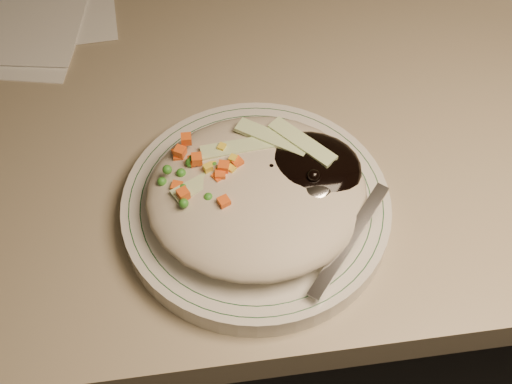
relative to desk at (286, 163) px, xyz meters
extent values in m
cube|color=gray|center=(0.00, 0.00, 0.18)|extent=(1.40, 0.70, 0.04)
cylinder|color=silver|center=(-0.07, -0.21, 0.21)|extent=(0.24, 0.24, 0.02)
torus|color=#144723|center=(-0.07, -0.21, 0.22)|extent=(0.23, 0.23, 0.00)
torus|color=#144723|center=(-0.07, -0.21, 0.22)|extent=(0.21, 0.21, 0.00)
ellipsoid|color=#ADA28D|center=(-0.07, -0.22, 0.24)|extent=(0.19, 0.18, 0.04)
ellipsoid|color=black|center=(-0.02, -0.20, 0.25)|extent=(0.10, 0.09, 0.03)
ellipsoid|color=orange|center=(-0.11, -0.20, 0.24)|extent=(0.08, 0.08, 0.02)
sphere|color=black|center=(-0.05, -0.20, 0.25)|extent=(0.01, 0.01, 0.01)
sphere|color=black|center=(-0.03, -0.20, 0.25)|extent=(0.01, 0.01, 0.01)
sphere|color=black|center=(0.00, -0.20, 0.26)|extent=(0.01, 0.01, 0.01)
sphere|color=black|center=(-0.01, -0.19, 0.25)|extent=(0.01, 0.01, 0.01)
sphere|color=black|center=(-0.02, -0.22, 0.26)|extent=(0.01, 0.01, 0.01)
sphere|color=black|center=(-0.03, -0.20, 0.25)|extent=(0.01, 0.01, 0.01)
sphere|color=black|center=(-0.02, -0.19, 0.25)|extent=(0.01, 0.01, 0.01)
cube|color=#EE591A|center=(-0.12, -0.19, 0.26)|extent=(0.01, 0.01, 0.01)
cube|color=#EE591A|center=(-0.10, -0.21, 0.25)|extent=(0.01, 0.01, 0.01)
cube|color=#EE591A|center=(-0.13, -0.17, 0.26)|extent=(0.01, 0.01, 0.01)
cube|color=#EE591A|center=(-0.10, -0.20, 0.26)|extent=(0.01, 0.01, 0.01)
cube|color=#EE591A|center=(-0.10, -0.21, 0.26)|extent=(0.01, 0.01, 0.01)
cube|color=#EE591A|center=(-0.13, -0.17, 0.25)|extent=(0.01, 0.01, 0.01)
cube|color=#EE591A|center=(-0.12, -0.19, 0.26)|extent=(0.01, 0.01, 0.01)
cube|color=#EE591A|center=(-0.10, -0.21, 0.26)|extent=(0.01, 0.01, 0.01)
cube|color=#EE591A|center=(-0.08, -0.19, 0.26)|extent=(0.01, 0.01, 0.01)
cube|color=#EE591A|center=(-0.12, -0.17, 0.26)|extent=(0.01, 0.01, 0.01)
cube|color=#EE591A|center=(-0.13, -0.22, 0.26)|extent=(0.01, 0.01, 0.01)
cube|color=#EE591A|center=(-0.10, -0.23, 0.26)|extent=(0.01, 0.01, 0.01)
cube|color=#EE591A|center=(-0.14, -0.21, 0.25)|extent=(0.01, 0.01, 0.01)
cube|color=#EE591A|center=(-0.13, -0.18, 0.25)|extent=(0.01, 0.01, 0.01)
sphere|color=#388C28|center=(-0.10, -0.20, 0.25)|extent=(0.01, 0.01, 0.01)
sphere|color=#388C28|center=(-0.13, -0.23, 0.26)|extent=(0.01, 0.01, 0.01)
sphere|color=#388C28|center=(-0.13, -0.20, 0.26)|extent=(0.01, 0.01, 0.01)
sphere|color=#388C28|center=(-0.14, -0.20, 0.26)|extent=(0.01, 0.01, 0.01)
sphere|color=#388C28|center=(-0.10, -0.19, 0.25)|extent=(0.01, 0.01, 0.01)
sphere|color=#388C28|center=(-0.10, -0.22, 0.25)|extent=(0.01, 0.01, 0.01)
sphere|color=#388C28|center=(-0.11, -0.20, 0.25)|extent=(0.01, 0.01, 0.01)
sphere|color=#388C28|center=(-0.12, -0.22, 0.25)|extent=(0.01, 0.01, 0.01)
sphere|color=#388C28|center=(-0.15, -0.20, 0.25)|extent=(0.01, 0.01, 0.01)
sphere|color=#388C28|center=(-0.12, -0.19, 0.26)|extent=(0.01, 0.01, 0.01)
sphere|color=#388C28|center=(-0.12, -0.19, 0.26)|extent=(0.01, 0.01, 0.01)
sphere|color=#388C28|center=(-0.13, -0.21, 0.25)|extent=(0.01, 0.01, 0.01)
sphere|color=#388C28|center=(-0.11, -0.23, 0.26)|extent=(0.01, 0.01, 0.01)
sphere|color=#388C28|center=(-0.08, -0.18, 0.25)|extent=(0.01, 0.01, 0.01)
cube|color=yellow|center=(-0.10, -0.19, 0.25)|extent=(0.01, 0.01, 0.01)
cube|color=yellow|center=(-0.09, -0.20, 0.26)|extent=(0.01, 0.01, 0.01)
cube|color=yellow|center=(-0.11, -0.19, 0.25)|extent=(0.01, 0.01, 0.01)
cube|color=yellow|center=(-0.11, -0.20, 0.26)|extent=(0.01, 0.01, 0.01)
cube|color=yellow|center=(-0.11, -0.20, 0.25)|extent=(0.01, 0.01, 0.01)
cube|color=yellow|center=(-0.09, -0.19, 0.26)|extent=(0.01, 0.01, 0.01)
cube|color=yellow|center=(-0.09, -0.18, 0.26)|extent=(0.01, 0.01, 0.01)
cube|color=yellow|center=(-0.11, -0.20, 0.25)|extent=(0.01, 0.01, 0.01)
cube|color=#B2D18C|center=(-0.08, -0.18, 0.26)|extent=(0.07, 0.02, 0.00)
cube|color=#B2D18C|center=(-0.05, -0.17, 0.26)|extent=(0.06, 0.05, 0.00)
cube|color=#B2D18C|center=(-0.11, -0.21, 0.26)|extent=(0.07, 0.04, 0.00)
cube|color=#B2D18C|center=(-0.02, -0.18, 0.26)|extent=(0.05, 0.06, 0.00)
ellipsoid|color=silver|center=(-0.02, -0.22, 0.25)|extent=(0.06, 0.06, 0.01)
cube|color=silver|center=(0.00, -0.27, 0.24)|extent=(0.08, 0.09, 0.03)
camera|label=1|loc=(-0.12, -0.57, 0.74)|focal=50.00mm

